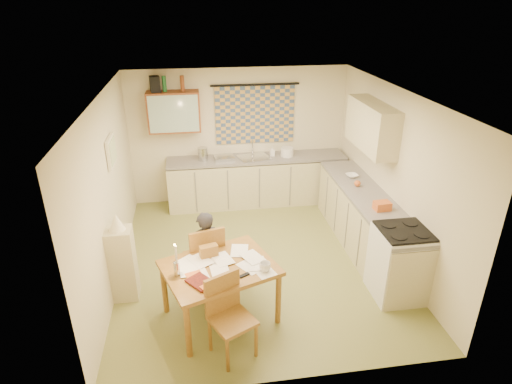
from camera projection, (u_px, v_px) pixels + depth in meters
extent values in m
cube|color=olive|center=(257.00, 260.00, 6.48)|extent=(4.00, 4.50, 0.02)
cube|color=white|center=(257.00, 93.00, 5.43)|extent=(4.00, 4.50, 0.02)
cube|color=beige|center=(239.00, 136.00, 7.98)|extent=(4.00, 0.02, 2.50)
cube|color=beige|center=(295.00, 282.00, 3.93)|extent=(4.00, 0.02, 2.50)
cube|color=beige|center=(108.00, 193.00, 5.68)|extent=(0.02, 4.50, 2.50)
cube|color=beige|center=(393.00, 176.00, 6.23)|extent=(0.02, 4.50, 2.50)
cube|color=#374F76|center=(255.00, 115.00, 7.82)|extent=(1.45, 0.03, 1.05)
cylinder|color=black|center=(255.00, 85.00, 7.57)|extent=(1.60, 0.04, 0.04)
cube|color=brown|center=(174.00, 112.00, 7.43)|extent=(0.90, 0.34, 0.70)
cube|color=#99B2A5|center=(174.00, 114.00, 7.28)|extent=(0.84, 0.02, 0.64)
cube|color=tan|center=(372.00, 126.00, 6.45)|extent=(0.34, 1.30, 0.70)
cube|color=#EDE7C7|center=(111.00, 151.00, 5.86)|extent=(0.04, 0.50, 0.40)
cube|color=white|center=(113.00, 151.00, 5.86)|extent=(0.01, 0.42, 0.32)
cube|color=tan|center=(257.00, 182.00, 8.09)|extent=(3.30, 0.60, 0.86)
cube|color=#63605E|center=(257.00, 158.00, 7.89)|extent=(3.30, 0.62, 0.04)
cube|color=tan|center=(365.00, 224.00, 6.59)|extent=(0.60, 2.95, 0.86)
cube|color=#63605E|center=(369.00, 197.00, 6.39)|extent=(0.62, 2.95, 0.04)
cube|color=white|center=(399.00, 264.00, 5.55)|extent=(0.64, 0.64, 0.95)
cube|color=black|center=(405.00, 231.00, 5.34)|extent=(0.60, 0.60, 0.03)
cube|color=silver|center=(254.00, 160.00, 7.89)|extent=(0.64, 0.57, 0.10)
cylinder|color=silver|center=(253.00, 147.00, 7.98)|extent=(0.04, 0.04, 0.28)
cube|color=silver|center=(224.00, 158.00, 7.79)|extent=(0.38, 0.33, 0.06)
cylinder|color=silver|center=(203.00, 154.00, 7.70)|extent=(0.23, 0.23, 0.24)
cylinder|color=white|center=(287.00, 152.00, 7.93)|extent=(0.28, 0.28, 0.16)
imported|color=white|center=(272.00, 151.00, 7.93)|extent=(0.09, 0.09, 0.18)
imported|color=white|center=(352.00, 176.00, 7.03)|extent=(0.25, 0.25, 0.05)
cube|color=#CA5E26|center=(382.00, 206.00, 5.95)|extent=(0.23, 0.17, 0.12)
sphere|color=#CA5E26|center=(357.00, 183.00, 6.68)|extent=(0.10, 0.10, 0.10)
cube|color=black|center=(155.00, 84.00, 7.19)|extent=(0.19, 0.22, 0.26)
cylinder|color=#195926|center=(164.00, 84.00, 7.22)|extent=(0.09, 0.09, 0.26)
cylinder|color=brown|center=(182.00, 83.00, 7.26)|extent=(0.09, 0.09, 0.26)
cube|color=brown|center=(219.00, 268.00, 5.03)|extent=(1.51, 1.33, 0.05)
cube|color=brown|center=(204.00, 258.00, 5.65)|extent=(0.56, 0.56, 0.04)
cube|color=brown|center=(208.00, 248.00, 5.36)|extent=(0.45, 0.16, 0.50)
cube|color=brown|center=(232.00, 321.00, 4.60)|extent=(0.58, 0.58, 0.04)
cube|color=brown|center=(222.00, 292.00, 4.64)|extent=(0.40, 0.23, 0.47)
imported|color=black|center=(205.00, 253.00, 5.56)|extent=(0.67, 0.65, 1.19)
cube|color=tan|center=(123.00, 264.00, 5.49)|extent=(0.32, 0.30, 1.01)
cone|color=#EDE7C7|center=(116.00, 222.00, 5.23)|extent=(0.20, 0.20, 0.22)
cube|color=brown|center=(209.00, 251.00, 5.17)|extent=(0.24, 0.15, 0.16)
imported|color=white|center=(265.00, 267.00, 4.92)|extent=(0.15, 0.15, 0.11)
imported|color=maroon|center=(193.00, 287.00, 4.65)|extent=(0.51, 0.51, 0.03)
imported|color=#CA5E26|center=(188.00, 280.00, 4.76)|extent=(0.33, 0.36, 0.02)
cube|color=#CA5E26|center=(206.00, 287.00, 4.63)|extent=(0.14, 0.14, 0.04)
cube|color=black|center=(244.00, 275.00, 4.85)|extent=(0.14, 0.10, 0.02)
cylinder|color=silver|center=(176.00, 269.00, 4.82)|extent=(0.06, 0.06, 0.18)
cylinder|color=white|center=(176.00, 254.00, 4.73)|extent=(0.03, 0.03, 0.22)
sphere|color=#FFCC66|center=(175.00, 245.00, 4.67)|extent=(0.02, 0.02, 0.02)
cube|color=white|center=(263.00, 271.00, 4.94)|extent=(0.30, 0.35, 0.00)
cube|color=white|center=(213.00, 258.00, 5.17)|extent=(0.35, 0.36, 0.00)
cube|color=white|center=(250.00, 267.00, 5.01)|extent=(0.34, 0.36, 0.00)
cube|color=white|center=(208.00, 257.00, 5.19)|extent=(0.36, 0.36, 0.00)
cube|color=white|center=(239.00, 251.00, 5.32)|extent=(0.26, 0.33, 0.00)
cube|color=white|center=(199.00, 276.00, 4.84)|extent=(0.27, 0.34, 0.00)
cube|color=white|center=(191.00, 262.00, 5.08)|extent=(0.35, 0.36, 0.00)
cube|color=white|center=(256.00, 263.00, 5.05)|extent=(0.22, 0.30, 0.00)
cube|color=white|center=(189.00, 269.00, 4.94)|extent=(0.23, 0.31, 0.00)
cube|color=white|center=(220.00, 272.00, 4.90)|extent=(0.24, 0.32, 0.00)
cube|color=white|center=(200.00, 260.00, 5.10)|extent=(0.33, 0.36, 0.00)
cube|color=white|center=(222.00, 259.00, 5.13)|extent=(0.30, 0.35, 0.00)
cube|color=white|center=(253.00, 257.00, 5.16)|extent=(0.32, 0.36, 0.00)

